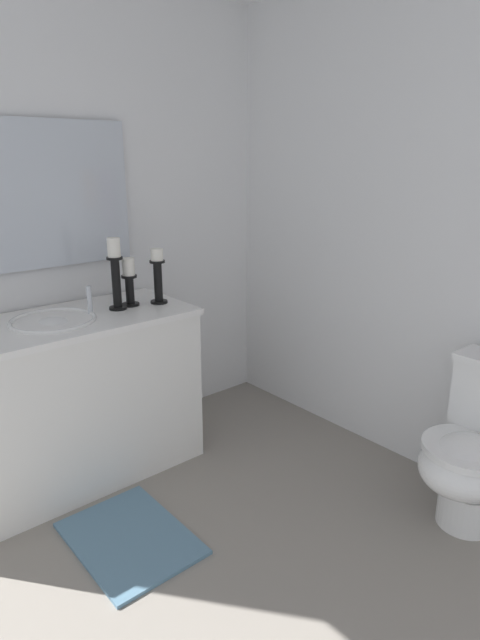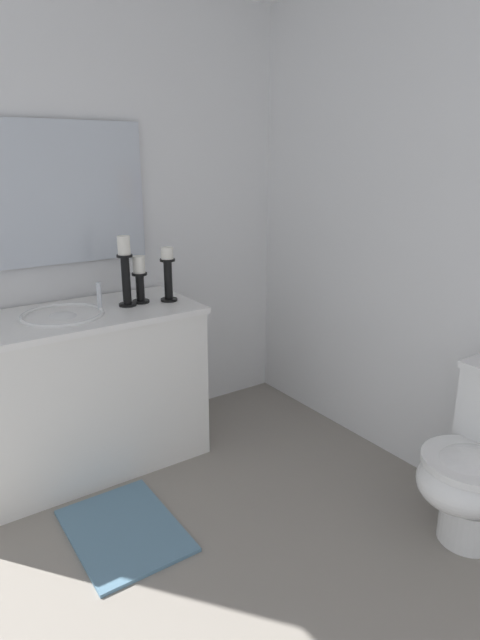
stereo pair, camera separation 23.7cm
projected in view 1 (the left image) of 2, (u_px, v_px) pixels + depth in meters
The scene contains 11 objects.
floor at pixel (238, 576), 2.10m from camera, with size 2.80×2.55×0.02m, color gray.
wall_back at pixel (440, 236), 2.52m from camera, with size 2.80×0.04×2.45m, color white.
wall_left at pixel (64, 229), 2.75m from camera, with size 0.04×2.55×2.45m, color white.
vanity_cabinet at pixel (62, 402), 2.61m from camera, with size 0.58×1.35×0.84m.
sink_basin at pixel (54, 329), 2.50m from camera, with size 0.40×0.40×0.24m.
mirror at pixel (18, 196), 2.52m from camera, with size 0.02×1.15×0.72m, color silver.
candle_holder_tall at pixel (158, 275), 2.75m from camera, with size 0.09×0.09×0.29m.
candle_holder_short at pixel (129, 281), 2.71m from camera, with size 0.09×0.09×0.25m.
candle_holder_mid at pixel (115, 271), 2.63m from camera, with size 0.09×0.09×0.36m.
toilet at pixel (476, 450), 2.29m from camera, with size 0.39×0.54×0.75m.
bath_mat at pixel (130, 538), 2.28m from camera, with size 0.60×0.44×0.02m, color slate.
Camera 1 is at (1.30, -1.10, 1.59)m, focal length 29.64 mm.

